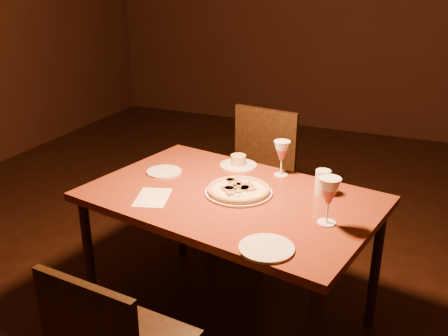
% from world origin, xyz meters
% --- Properties ---
extents(floor, '(7.00, 7.00, 0.00)m').
position_xyz_m(floor, '(0.00, 0.00, 0.00)').
color(floor, black).
rests_on(floor, ground).
extents(dining_table, '(1.46, 1.08, 0.71)m').
position_xyz_m(dining_table, '(-0.12, -0.03, 0.65)').
color(dining_table, maroon).
rests_on(dining_table, floor).
extents(chair_far, '(0.49, 0.49, 0.89)m').
position_xyz_m(chair_far, '(-0.28, 0.74, 0.50)').
color(chair_far, black).
rests_on(chair_far, floor).
extents(pizza_plate, '(0.32, 0.32, 0.03)m').
position_xyz_m(pizza_plate, '(-0.09, -0.01, 0.73)').
color(pizza_plate, white).
rests_on(pizza_plate, dining_table).
extents(ramekin_saucer, '(0.20, 0.20, 0.06)m').
position_xyz_m(ramekin_saucer, '(-0.23, 0.32, 0.73)').
color(ramekin_saucer, white).
rests_on(ramekin_saucer, dining_table).
extents(wine_glass_far, '(0.08, 0.08, 0.18)m').
position_xyz_m(wine_glass_far, '(0.02, 0.29, 0.80)').
color(wine_glass_far, '#B3514A').
rests_on(wine_glass_far, dining_table).
extents(wine_glass_right, '(0.09, 0.09, 0.20)m').
position_xyz_m(wine_glass_right, '(0.35, -0.13, 0.81)').
color(wine_glass_right, '#B3514A').
rests_on(wine_glass_right, dining_table).
extents(water_tumbler, '(0.07, 0.07, 0.12)m').
position_xyz_m(water_tumbler, '(0.27, 0.14, 0.77)').
color(water_tumbler, silver).
rests_on(water_tumbler, dining_table).
extents(side_plate_left, '(0.18, 0.18, 0.01)m').
position_xyz_m(side_plate_left, '(-0.54, 0.09, 0.71)').
color(side_plate_left, white).
rests_on(side_plate_left, dining_table).
extents(side_plate_near, '(0.21, 0.21, 0.01)m').
position_xyz_m(side_plate_near, '(0.19, -0.43, 0.71)').
color(side_plate_near, white).
rests_on(side_plate_near, dining_table).
extents(menu_card, '(0.20, 0.24, 0.00)m').
position_xyz_m(menu_card, '(-0.44, -0.21, 0.71)').
color(menu_card, white).
rests_on(menu_card, dining_table).
extents(pendant_light, '(0.12, 0.12, 0.12)m').
position_xyz_m(pendant_light, '(-0.12, -0.03, 1.55)').
color(pendant_light, '#FE8D47').
rests_on(pendant_light, ceiling).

